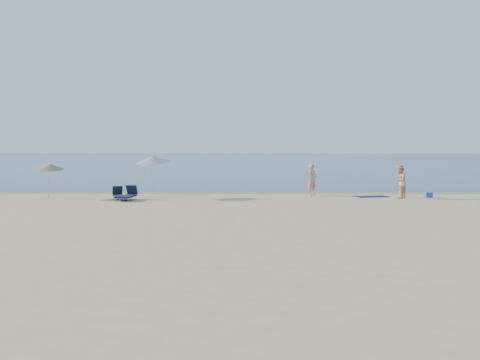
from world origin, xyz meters
The scene contains 12 objects.
ground centered at (0.00, 0.00, 0.00)m, with size 160.00×160.00×0.00m, color tan.
sea centered at (0.00, 100.00, 0.00)m, with size 240.00×160.00×0.01m, color #0C234D.
wet_sand_strip centered at (0.00, 19.40, 0.00)m, with size 240.00×1.60×0.00m, color #847254.
person_left centered at (1.74, 17.49, 0.93)m, with size 0.68×0.45×1.87m, color tan.
person_right centered at (6.44, 15.85, 0.92)m, with size 0.89×0.70×1.84m, color tan.
beach_towel centered at (5.05, 16.70, 0.02)m, with size 1.86×1.03×0.03m, color #0E1C48.
white_bag centered at (6.97, 17.37, 0.14)m, with size 0.33×0.29×0.29m, color white.
blue_cooler centered at (8.20, 16.36, 0.14)m, with size 0.41×0.29×0.29m, color #1E55A6.
umbrella_near centered at (-7.40, 15.99, 2.17)m, with size 2.56×2.57×2.53m.
umbrella_far centered at (-13.08, 15.57, 1.77)m, with size 1.94×1.96×2.07m.
lounger_left centered at (-9.02, 14.49, 0.27)m, with size 0.99×1.74×0.73m.
lounger_right centered at (-8.44, 14.30, 0.29)m, with size 0.75×1.84×0.79m.
Camera 1 is at (-1.97, -17.70, 3.01)m, focal length 45.00 mm.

